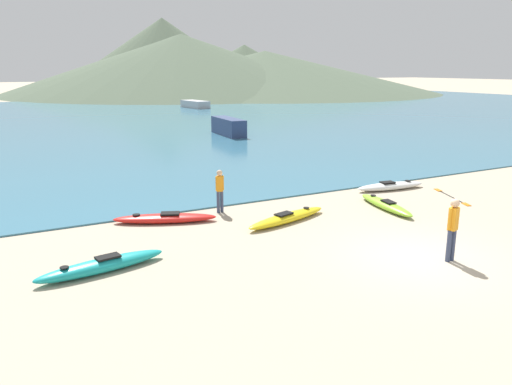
{
  "coord_description": "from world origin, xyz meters",
  "views": [
    {
      "loc": [
        -10.18,
        -9.41,
        5.14
      ],
      "look_at": [
        -1.49,
        6.96,
        0.5
      ],
      "focal_mm": 35.0,
      "sensor_mm": 36.0,
      "label": 1
    }
  ],
  "objects": [
    {
      "name": "far_hill_right",
      "position": [
        43.0,
        86.77,
        4.33
      ],
      "size": [
        73.39,
        73.39,
        8.66
      ],
      "primitive_type": "cone",
      "color": "#4C5B47",
      "rests_on": "ground_plane"
    },
    {
      "name": "far_hill_left",
      "position": [
        24.45,
        98.65,
        7.77
      ],
      "size": [
        46.37,
        46.37,
        15.53
      ],
      "primitive_type": "cone",
      "color": "#4C5B47",
      "rests_on": "ground_plane"
    },
    {
      "name": "moored_boat_0",
      "position": [
        6.11,
        25.86,
        0.71
      ],
      "size": [
        1.53,
        4.7,
        1.31
      ],
      "color": "navy",
      "rests_on": "bay_water"
    },
    {
      "name": "far_hill_midleft",
      "position": [
        26.19,
        92.05,
        5.96
      ],
      "size": [
        71.73,
        71.73,
        11.91
      ],
      "primitive_type": "cone",
      "color": "#4C5B47",
      "rests_on": "ground_plane"
    },
    {
      "name": "kayak_on_sand_1",
      "position": [
        -5.28,
        6.47,
        0.15
      ],
      "size": [
        3.51,
        2.0,
        0.34
      ],
      "color": "red",
      "rests_on": "ground_plane"
    },
    {
      "name": "ground_plane",
      "position": [
        0.0,
        0.0,
        0.0
      ],
      "size": [
        400.0,
        400.0,
        0.0
      ],
      "primitive_type": "plane",
      "color": "tan"
    },
    {
      "name": "kayak_on_sand_4",
      "position": [
        -1.55,
        4.55,
        0.15
      ],
      "size": [
        3.61,
        1.55,
        0.35
      ],
      "color": "yellow",
      "rests_on": "ground_plane"
    },
    {
      "name": "kayak_on_sand_3",
      "position": [
        2.58,
        4.23,
        0.15
      ],
      "size": [
        1.11,
        3.3,
        0.34
      ],
      "color": "#8CCC2D",
      "rests_on": "ground_plane"
    },
    {
      "name": "loose_paddle",
      "position": [
        6.15,
        4.28,
        0.01
      ],
      "size": [
        1.18,
        2.65,
        0.03
      ],
      "color": "black",
      "rests_on": "ground_plane"
    },
    {
      "name": "far_hill_midright",
      "position": [
        40.87,
        92.34,
        5.05
      ],
      "size": [
        37.87,
        37.87,
        10.1
      ],
      "primitive_type": "cone",
      "color": "#4C5B47",
      "rests_on": "ground_plane"
    },
    {
      "name": "kayak_on_sand_2",
      "position": [
        -8.05,
        3.11,
        0.18
      ],
      "size": [
        3.48,
        1.19,
        0.4
      ],
      "color": "teal",
      "rests_on": "ground_plane"
    },
    {
      "name": "bay_water",
      "position": [
        0.0,
        42.33,
        0.03
      ],
      "size": [
        160.0,
        70.0,
        0.06
      ],
      "primitive_type": "cube",
      "color": "teal",
      "rests_on": "ground_plane"
    },
    {
      "name": "person_near_waterline",
      "position": [
        -3.12,
        6.68,
        0.91
      ],
      "size": [
        0.32,
        0.25,
        1.59
      ],
      "color": "#384260",
      "rests_on": "ground_plane"
    },
    {
      "name": "moored_boat_1",
      "position": [
        13.79,
        52.81,
        0.52
      ],
      "size": [
        2.46,
        4.99,
        0.92
      ],
      "color": "#B2B2B7",
      "rests_on": "bay_water"
    },
    {
      "name": "kayak_on_sand_0",
      "position": [
        4.85,
        6.45,
        0.16
      ],
      "size": [
        3.35,
        1.12,
        0.36
      ],
      "color": "white",
      "rests_on": "ground_plane"
    },
    {
      "name": "person_near_foreground",
      "position": [
        0.52,
        -0.58,
        1.01
      ],
      "size": [
        0.36,
        0.27,
        1.76
      ],
      "color": "#384260",
      "rests_on": "ground_plane"
    }
  ]
}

